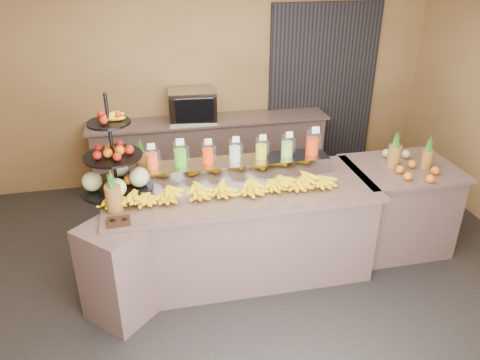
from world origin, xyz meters
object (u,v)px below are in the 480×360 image
object	(u,v)px
banana_heap	(223,186)
condiment_caddy	(119,221)
pitcher_tray	(235,168)
right_fruit_pile	(413,165)
oven_warmer	(192,105)
fruit_stand	(120,168)

from	to	relation	value
banana_heap	condiment_caddy	world-z (taller)	banana_heap
pitcher_tray	condiment_caddy	xyz separation A→B (m)	(-1.09, -0.67, -0.06)
pitcher_tray	banana_heap	size ratio (longest dim) A/B	0.85
banana_heap	right_fruit_pile	world-z (taller)	right_fruit_pile
right_fruit_pile	oven_warmer	xyz separation A→B (m)	(-1.94, 1.96, 0.12)
condiment_caddy	right_fruit_pile	bearing A→B (deg)	7.68
fruit_stand	condiment_caddy	xyz separation A→B (m)	(-0.03, -0.54, -0.22)
condiment_caddy	banana_heap	bearing A→B (deg)	18.77
pitcher_tray	right_fruit_pile	bearing A→B (deg)	-9.60
fruit_stand	right_fruit_pile	size ratio (longest dim) A/B	2.15
right_fruit_pile	banana_heap	bearing A→B (deg)	-177.89
condiment_caddy	oven_warmer	bearing A→B (deg)	69.33
pitcher_tray	oven_warmer	size ratio (longest dim) A/B	3.15
condiment_caddy	pitcher_tray	bearing A→B (deg)	31.66
pitcher_tray	banana_heap	world-z (taller)	banana_heap
pitcher_tray	right_fruit_pile	world-z (taller)	right_fruit_pile
pitcher_tray	condiment_caddy	bearing A→B (deg)	-148.34
fruit_stand	right_fruit_pile	xyz separation A→B (m)	(2.80, -0.16, -0.16)
pitcher_tray	fruit_stand	size ratio (longest dim) A/B	2.00
pitcher_tray	right_fruit_pile	xyz separation A→B (m)	(1.74, -0.29, -0.00)
banana_heap	oven_warmer	bearing A→B (deg)	90.86
banana_heap	oven_warmer	xyz separation A→B (m)	(-0.03, 2.03, 0.12)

